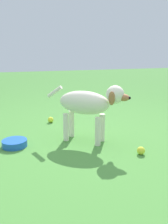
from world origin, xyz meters
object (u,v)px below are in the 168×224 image
object	(u,v)px
dog	(89,104)
water_bowl	(15,143)
tennis_ball_1	(51,120)
tennis_ball_2	(141,151)

from	to	relation	value
dog	water_bowl	bearing A→B (deg)	-146.49
tennis_ball_1	tennis_ball_2	size ratio (longest dim) A/B	1.00
water_bowl	tennis_ball_1	bearing A→B (deg)	146.53
tennis_ball_2	water_bowl	xyz separation A→B (m)	(-0.46, -1.00, -0.00)
dog	tennis_ball_2	bearing A→B (deg)	-12.04
tennis_ball_1	tennis_ball_2	bearing A→B (deg)	28.04
tennis_ball_2	water_bowl	world-z (taller)	tennis_ball_2
dog	tennis_ball_1	distance (m)	0.80
dog	tennis_ball_1	bearing A→B (deg)	148.70
tennis_ball_1	tennis_ball_2	distance (m)	1.23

